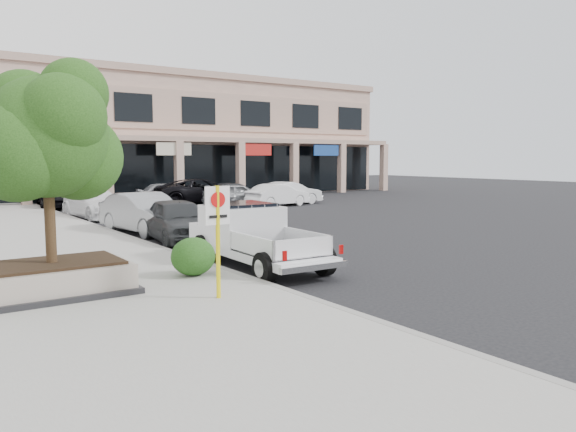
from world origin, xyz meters
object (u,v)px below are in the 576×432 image
object	(u,v)px
planter_tree	(52,138)
lot_car_d	(203,191)
curb_car_b	(145,213)
lot_car_b	(278,195)
planter	(53,278)
lot_car_f	(289,193)
lot_car_a	(237,195)
lot_car_c	(236,194)
no_parking_sign	(218,226)
curb_car_a	(178,220)
pickup_truck	(258,236)
curb_car_d	(63,194)
lot_car_e	(168,193)
curb_car_c	(96,204)

from	to	relation	value
planter_tree	lot_car_d	distance (m)	24.35
curb_car_b	lot_car_b	distance (m)	13.42
planter	lot_car_f	distance (m)	24.98
planter_tree	curb_car_b	size ratio (longest dim) A/B	0.81
lot_car_a	lot_car_d	distance (m)	2.71
planter	lot_car_b	xyz separation A→B (m)	(16.66, 16.31, 0.22)
lot_car_c	lot_car_f	size ratio (longest dim) A/B	1.07
no_parking_sign	lot_car_f	xyz separation A→B (m)	(15.42, 19.50, -0.91)
curb_car_a	pickup_truck	bearing A→B (deg)	-83.20
planter_tree	lot_car_d	xyz separation A→B (m)	(13.41, 20.17, -2.58)
planter_tree	lot_car_b	xyz separation A→B (m)	(16.53, 16.15, -2.72)
lot_car_a	planter	bearing A→B (deg)	144.38
planter	curb_car_b	world-z (taller)	curb_car_b
pickup_truck	curb_car_b	distance (m)	8.42
pickup_truck	curb_car_a	world-z (taller)	pickup_truck
curb_car_a	curb_car_d	world-z (taller)	curb_car_d
curb_car_a	lot_car_e	distance (m)	17.50
curb_car_b	lot_car_a	xyz separation A→B (m)	(9.19, 8.83, -0.10)
curb_car_c	lot_car_c	distance (m)	10.45
curb_car_c	curb_car_d	xyz separation A→B (m)	(0.14, 7.23, 0.10)
planter	pickup_truck	bearing A→B (deg)	5.91
lot_car_a	lot_car_f	bearing A→B (deg)	-96.60
planter	lot_car_d	distance (m)	24.42
lot_car_b	lot_car_e	world-z (taller)	lot_car_e
planter_tree	lot_car_c	bearing A→B (deg)	51.40
lot_car_b	lot_car_c	size ratio (longest dim) A/B	0.90
lot_car_b	lot_car_d	xyz separation A→B (m)	(-3.12, 4.01, 0.14)
no_parking_sign	lot_car_a	size ratio (longest dim) A/B	0.55
lot_car_a	lot_car_f	world-z (taller)	lot_car_f
lot_car_c	lot_car_b	bearing A→B (deg)	-147.53
planter	lot_car_e	xyz separation A→B (m)	(12.01, 22.36, 0.23)
lot_car_d	lot_car_f	size ratio (longest dim) A/B	1.37
planter_tree	lot_car_b	world-z (taller)	planter_tree
planter_tree	pickup_truck	xyz separation A→B (m)	(5.33, 0.41, -2.55)
curb_car_d	no_parking_sign	bearing A→B (deg)	-88.63
lot_car_c	lot_car_f	world-z (taller)	lot_car_f
lot_car_f	pickup_truck	bearing A→B (deg)	143.16
curb_car_b	lot_car_f	world-z (taller)	curb_car_b
planter_tree	no_parking_sign	world-z (taller)	planter_tree
lot_car_a	lot_car_e	xyz separation A→B (m)	(-2.59, 4.54, -0.01)
planter_tree	pickup_truck	bearing A→B (deg)	4.41
planter	lot_car_c	size ratio (longest dim) A/B	0.68
planter_tree	curb_car_d	size ratio (longest dim) A/B	0.67
curb_car_d	curb_car_a	bearing A→B (deg)	-82.33
planter_tree	curb_car_d	bearing A→B (deg)	76.62
pickup_truck	curb_car_d	xyz separation A→B (m)	(0.14, 22.59, -0.04)
pickup_truck	lot_car_b	distance (m)	19.32
pickup_truck	lot_car_b	world-z (taller)	pickup_truck
pickup_truck	curb_car_a	bearing A→B (deg)	91.21
pickup_truck	lot_car_c	bearing A→B (deg)	64.13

